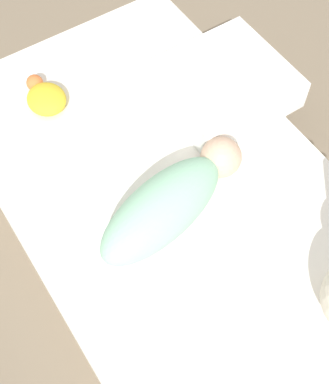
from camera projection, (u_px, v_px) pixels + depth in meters
name	position (u px, v px, depth m)	size (l,w,h in m)	color
ground_plane	(167.00, 211.00, 1.72)	(12.00, 12.00, 0.00)	#7A6B56
bed_mattress	(167.00, 196.00, 1.64)	(1.44, 0.89, 0.18)	white
swaddled_baby	(170.00, 202.00, 1.44)	(0.26, 0.52, 0.15)	#99D6B2
pillow	(224.00, 85.00, 1.69)	(0.36, 0.38, 0.10)	white
turtle_plush	(45.00, 97.00, 1.69)	(0.18, 0.12, 0.06)	yellow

